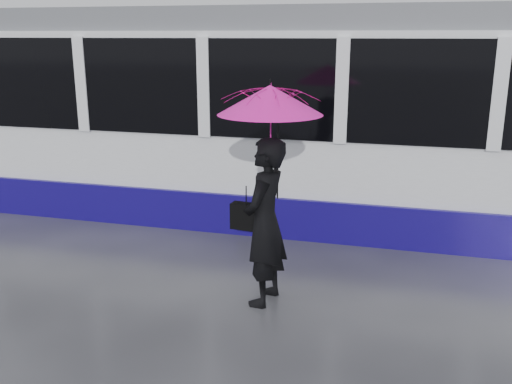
% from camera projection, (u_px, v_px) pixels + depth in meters
% --- Properties ---
extents(ground, '(90.00, 90.00, 0.00)m').
position_uv_depth(ground, '(249.00, 269.00, 7.41)').
color(ground, '#2B2B30').
rests_on(ground, ground).
extents(rails, '(34.00, 1.51, 0.02)m').
position_uv_depth(rails, '(289.00, 213.00, 9.73)').
color(rails, '#3F3D38').
rests_on(rails, ground).
extents(woman, '(0.53, 0.74, 1.90)m').
position_uv_depth(woman, '(265.00, 222.00, 6.29)').
color(woman, black).
rests_on(woman, ground).
extents(umbrella, '(1.24, 1.24, 1.28)m').
position_uv_depth(umbrella, '(270.00, 121.00, 5.97)').
color(umbrella, '#F61454').
rests_on(umbrella, ground).
extents(handbag, '(0.35, 0.19, 0.47)m').
position_uv_depth(handbag, '(246.00, 216.00, 6.35)').
color(handbag, black).
rests_on(handbag, ground).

